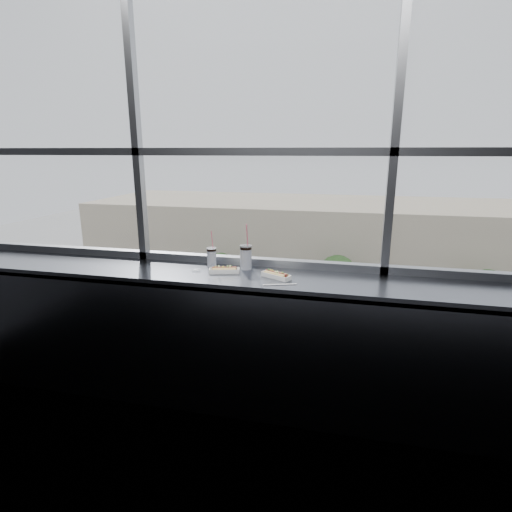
% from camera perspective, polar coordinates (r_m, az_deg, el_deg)
% --- Properties ---
extents(wall_back_lower, '(6.00, 0.00, 6.00)m').
position_cam_1_polar(wall_back_lower, '(3.47, 0.07, -10.05)').
color(wall_back_lower, black).
rests_on(wall_back_lower, ground).
extents(window_glass, '(6.00, 0.00, 6.00)m').
position_cam_1_polar(window_glass, '(3.18, 0.16, 20.10)').
color(window_glass, silver).
rests_on(window_glass, ground).
extents(window_mullions, '(6.00, 0.08, 2.40)m').
position_cam_1_polar(window_mullions, '(3.16, 0.08, 20.13)').
color(window_mullions, gray).
rests_on(window_mullions, ground).
extents(counter, '(6.00, 0.55, 0.06)m').
position_cam_1_polar(counter, '(3.03, -1.10, -3.23)').
color(counter, slate).
rests_on(counter, ground).
extents(counter_fascia, '(6.00, 0.04, 1.04)m').
position_cam_1_polar(counter_fascia, '(3.01, -2.27, -14.18)').
color(counter_fascia, slate).
rests_on(counter_fascia, ground).
extents(hotdog_tray_left, '(0.24, 0.13, 0.06)m').
position_cam_1_polar(hotdog_tray_left, '(3.07, -4.55, -1.99)').
color(hotdog_tray_left, white).
rests_on(hotdog_tray_left, counter).
extents(hotdog_tray_right, '(0.24, 0.17, 0.06)m').
position_cam_1_polar(hotdog_tray_right, '(2.94, 2.88, -2.71)').
color(hotdog_tray_right, white).
rests_on(hotdog_tray_right, counter).
extents(soda_cup_left, '(0.08, 0.08, 0.30)m').
position_cam_1_polar(soda_cup_left, '(3.23, -6.36, -0.01)').
color(soda_cup_left, white).
rests_on(soda_cup_left, counter).
extents(soda_cup_right, '(0.10, 0.10, 0.36)m').
position_cam_1_polar(soda_cup_right, '(3.14, -1.46, 0.02)').
color(soda_cup_right, white).
rests_on(soda_cup_right, counter).
extents(loose_straw, '(0.23, 0.09, 0.01)m').
position_cam_1_polar(loose_straw, '(2.79, 3.40, -4.09)').
color(loose_straw, white).
rests_on(loose_straw, counter).
extents(wrapper, '(0.09, 0.06, 0.02)m').
position_cam_1_polar(wrapper, '(3.14, -8.58, -1.95)').
color(wrapper, silver).
rests_on(wrapper, counter).
extents(plaza_ground, '(120.00, 120.00, 0.00)m').
position_cam_1_polar(plaza_ground, '(48.35, 11.70, -1.09)').
color(plaza_ground, '#989896').
rests_on(plaza_ground, ground).
extents(street_asphalt, '(80.00, 10.00, 0.06)m').
position_cam_1_polar(street_asphalt, '(26.47, 10.14, -14.78)').
color(street_asphalt, black).
rests_on(street_asphalt, plaza_ground).
extents(far_sidewalk, '(80.00, 6.00, 0.04)m').
position_cam_1_polar(far_sidewalk, '(33.68, 10.91, -8.14)').
color(far_sidewalk, '#989896').
rests_on(far_sidewalk, plaza_ground).
extents(far_building, '(50.00, 14.00, 8.00)m').
position_cam_1_polar(far_building, '(42.05, 11.76, 2.14)').
color(far_building, tan).
rests_on(far_building, plaza_ground).
extents(car_near_d, '(3.05, 6.93, 2.29)m').
position_cam_1_polar(car_near_d, '(23.00, 25.02, -17.60)').
color(car_near_d, white).
rests_on(car_near_d, street_asphalt).
extents(car_near_a, '(2.81, 6.40, 2.11)m').
position_cam_1_polar(car_near_a, '(27.88, -25.60, -11.99)').
color(car_near_a, '#999B9C').
rests_on(car_near_a, street_asphalt).
extents(car_far_a, '(3.26, 6.36, 2.03)m').
position_cam_1_polar(car_far_a, '(31.40, -7.70, -7.65)').
color(car_far_a, black).
rests_on(car_far_a, street_asphalt).
extents(car_near_c, '(2.48, 5.61, 1.85)m').
position_cam_1_polar(car_near_c, '(22.54, 10.68, -17.69)').
color(car_near_c, '#BC2A3E').
rests_on(car_near_c, street_asphalt).
extents(car_near_b, '(3.09, 7.03, 2.32)m').
position_cam_1_polar(car_near_b, '(23.82, -8.87, -15.04)').
color(car_near_b, black).
rests_on(car_near_b, street_asphalt).
extents(car_far_b, '(2.55, 5.90, 1.95)m').
position_cam_1_polar(car_far_b, '(29.60, 12.70, -9.42)').
color(car_far_b, '#5A021A').
rests_on(car_far_b, street_asphalt).
extents(pedestrian_d, '(0.77, 1.03, 2.31)m').
position_cam_1_polar(pedestrian_d, '(33.29, 23.40, -7.24)').
color(pedestrian_d, '#66605B').
rests_on(pedestrian_d, far_sidewalk).
extents(pedestrian_a, '(0.65, 0.87, 1.96)m').
position_cam_1_polar(pedestrian_a, '(33.36, 3.32, -6.25)').
color(pedestrian_a, '#66605B').
rests_on(pedestrian_a, far_sidewalk).
extents(pedestrian_c, '(0.95, 0.71, 2.14)m').
position_cam_1_polar(pedestrian_c, '(32.76, 18.20, -7.25)').
color(pedestrian_c, '#66605B').
rests_on(pedestrian_c, far_sidewalk).
extents(pedestrian_b, '(0.72, 0.95, 2.15)m').
position_cam_1_polar(pedestrian_b, '(33.00, 11.99, -6.64)').
color(pedestrian_b, '#66605B').
rests_on(pedestrian_b, far_sidewalk).
extents(tree_left, '(2.96, 2.96, 4.63)m').
position_cam_1_polar(tree_left, '(34.18, -5.09, -2.01)').
color(tree_left, '#47382B').
rests_on(tree_left, far_sidewalk).
extents(tree_center, '(3.20, 3.20, 5.00)m').
position_cam_1_polar(tree_center, '(32.52, 11.50, -2.67)').
color(tree_center, '#47382B').
rests_on(tree_center, far_sidewalk).
extents(tree_right, '(2.92, 2.92, 4.56)m').
position_cam_1_polar(tree_right, '(34.23, 30.14, -4.08)').
color(tree_right, '#47382B').
rests_on(tree_right, far_sidewalk).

